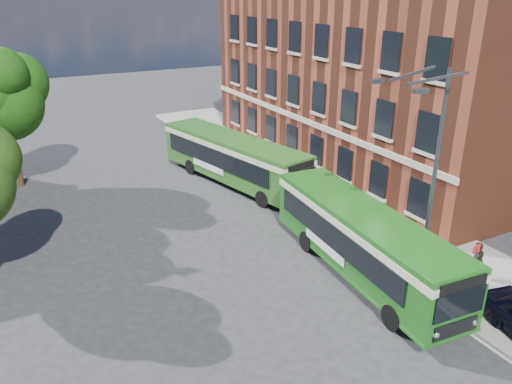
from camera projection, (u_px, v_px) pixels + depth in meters
ground at (295, 285)px, 21.25m from camera, size 120.00×120.00×0.00m
pavement at (322, 191)px, 30.78m from camera, size 6.00×48.00×0.15m
kerb_line at (280, 202)px, 29.49m from camera, size 0.12×48.00×0.01m
brick_office at (377, 62)px, 34.45m from camera, size 12.10×26.00×14.20m
street_lamp at (428, 176)px, 19.88m from camera, size 2.96×2.38×9.00m
bus_stop_sign at (473, 268)px, 19.67m from camera, size 0.35×0.08×2.52m
bus_front at (363, 236)px, 21.44m from camera, size 3.40×11.41×3.02m
bus_rear at (233, 156)px, 31.69m from camera, size 5.20×12.25×3.02m
pedestrian_a at (460, 288)px, 19.31m from camera, size 0.71×0.65×1.63m
pedestrian_b at (476, 259)px, 21.38m from camera, size 0.93×0.82×1.60m
tree_right at (5, 94)px, 29.64m from camera, size 5.14×4.89×8.68m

